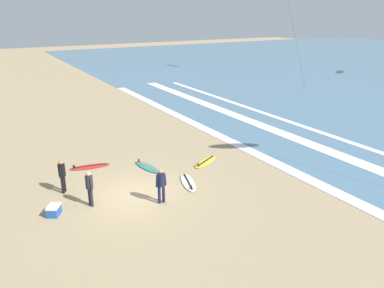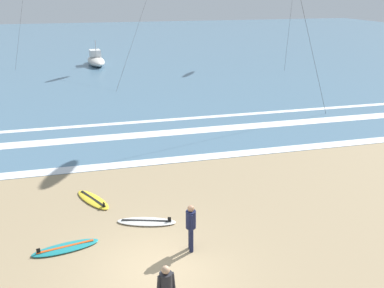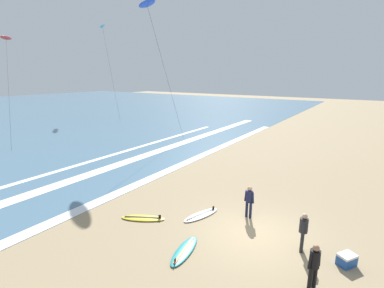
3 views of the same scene
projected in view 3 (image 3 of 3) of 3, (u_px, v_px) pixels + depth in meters
name	position (u px, v px, depth m)	size (l,w,h in m)	color
ground_plane	(254.00, 233.00, 11.94)	(160.00, 160.00, 0.00)	#9E8763
wave_foam_shoreline	(128.00, 189.00, 16.62)	(49.56, 0.77, 0.01)	white
wave_foam_mid_break	(103.00, 170.00, 19.93)	(54.41, 1.04, 0.01)	white
wave_foam_outer_break	(35.00, 178.00, 18.38)	(45.15, 0.51, 0.01)	white
surfer_foreground_main	(314.00, 263.00, 8.61)	(0.47, 0.35, 1.60)	black
surfer_left_near	(303.00, 229.00, 10.52)	(0.52, 0.32, 1.60)	#232328
surfer_background_far	(249.00, 199.00, 13.05)	(0.32, 0.51, 1.60)	#141938
surfboard_right_spare	(143.00, 218.00, 13.12)	(1.53, 2.13, 0.25)	yellow
surfboard_left_pile	(201.00, 215.00, 13.42)	(2.18, 1.18, 0.25)	silver
surfboard_foreground_flat	(184.00, 251.00, 10.69)	(2.17, 0.98, 0.25)	teal
kite_red_high_left	(6.00, 39.00, 33.65)	(7.55, 13.30, 11.36)	red
kite_cyan_high_right	(102.00, 27.00, 46.18)	(6.09, 10.01, 14.93)	#23A8C6
kite_blue_mid_center	(147.00, 5.00, 24.38)	(5.06, 3.25, 13.06)	blue
cooler_box	(347.00, 260.00, 9.89)	(0.76, 0.71, 0.44)	#1E4C9E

